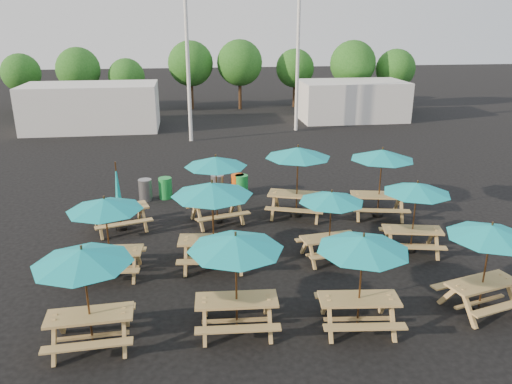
{
  "coord_description": "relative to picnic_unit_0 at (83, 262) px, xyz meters",
  "views": [
    {
      "loc": [
        -2.13,
        -13.98,
        6.5
      ],
      "look_at": [
        0.0,
        1.5,
        1.1
      ],
      "focal_mm": 35.0,
      "sensor_mm": 36.0,
      "label": 1
    }
  ],
  "objects": [
    {
      "name": "picnic_unit_6",
      "position": [
        5.74,
        -0.14,
        -0.02
      ],
      "size": [
        2.2,
        2.2,
        2.23
      ],
      "rotation": [
        0.0,
        0.0,
        -0.1
      ],
      "color": "tan",
      "rests_on": "ground"
    },
    {
      "name": "picnic_unit_2",
      "position": [
        -0.12,
        6.22,
        -1.0
      ],
      "size": [
        2.18,
        2.03,
        2.3
      ],
      "rotation": [
        0.0,
        0.0,
        0.3
      ],
      "color": "tan",
      "rests_on": "ground"
    },
    {
      "name": "waste_bin_1",
      "position": [
        1.23,
        9.11,
        -1.54
      ],
      "size": [
        0.5,
        0.5,
        0.81
      ],
      "primitive_type": "cylinder",
      "color": "#1A933B",
      "rests_on": "ground"
    },
    {
      "name": "picnic_unit_8",
      "position": [
        5.81,
        6.6,
        0.21
      ],
      "size": [
        2.85,
        2.85,
        2.5
      ],
      "rotation": [
        0.0,
        0.0,
        -0.34
      ],
      "color": "tan",
      "rests_on": "ground"
    },
    {
      "name": "tree_2",
      "position": [
        -2.06,
        28.34,
        0.68
      ],
      "size": [
        2.59,
        2.59,
        3.93
      ],
      "color": "#382314",
      "rests_on": "ground"
    },
    {
      "name": "tree_5",
      "position": [
        10.55,
        29.36,
        1.02
      ],
      "size": [
        2.94,
        2.94,
        4.45
      ],
      "color": "#382314",
      "rests_on": "ground"
    },
    {
      "name": "event_tent_1",
      "position": [
        13.33,
        23.68,
        -0.65
      ],
      "size": [
        7.0,
        4.0,
        2.6
      ],
      "primitive_type": "cube",
      "color": "silver",
      "rests_on": "ground"
    },
    {
      "name": "mast_0",
      "position": [
        2.33,
        18.68,
        4.05
      ],
      "size": [
        0.2,
        0.2,
        12.0
      ],
      "primitive_type": "cylinder",
      "color": "silver",
      "rests_on": "ground"
    },
    {
      "name": "picnic_unit_3",
      "position": [
        3.07,
        0.15,
        0.03
      ],
      "size": [
        2.17,
        2.17,
        2.29
      ],
      "rotation": [
        0.0,
        0.0,
        -0.06
      ],
      "color": "tan",
      "rests_on": "ground"
    },
    {
      "name": "waste_bin_2",
      "position": [
        3.23,
        9.21,
        -1.54
      ],
      "size": [
        0.5,
        0.5,
        0.81
      ],
      "primitive_type": "cylinder",
      "color": "gray",
      "rests_on": "ground"
    },
    {
      "name": "tree_7",
      "position": [
        17.95,
        27.61,
        1.04
      ],
      "size": [
        2.95,
        2.95,
        4.48
      ],
      "color": "#382314",
      "rests_on": "ground"
    },
    {
      "name": "picnic_unit_11",
      "position": [
        8.62,
        6.21,
        0.14
      ],
      "size": [
        2.56,
        2.56,
        2.42
      ],
      "rotation": [
        0.0,
        0.0,
        -0.21
      ],
      "color": "tan",
      "rests_on": "ground"
    },
    {
      "name": "event_tent_0",
      "position": [
        -3.67,
        22.68,
        -0.55
      ],
      "size": [
        8.0,
        4.0,
        2.8
      ],
      "primitive_type": "cube",
      "color": "silver",
      "rests_on": "ground"
    },
    {
      "name": "tree_6",
      "position": [
        14.56,
        27.58,
        1.48
      ],
      "size": [
        3.38,
        3.38,
        5.13
      ],
      "color": "#382314",
      "rests_on": "ground"
    },
    {
      "name": "tree_4",
      "position": [
        6.23,
        28.94,
        1.51
      ],
      "size": [
        3.41,
        3.41,
        5.17
      ],
      "color": "#382314",
      "rests_on": "ground"
    },
    {
      "name": "mast_1",
      "position": [
        8.83,
        20.68,
        4.05
      ],
      "size": [
        0.2,
        0.2,
        12.0
      ],
      "primitive_type": "cylinder",
      "color": "silver",
      "rests_on": "ground"
    },
    {
      "name": "waste_bin_3",
      "position": [
        4.02,
        9.16,
        -1.54
      ],
      "size": [
        0.5,
        0.5,
        0.81
      ],
      "primitive_type": "cylinder",
      "color": "#E9580D",
      "rests_on": "ground"
    },
    {
      "name": "picnic_unit_9",
      "position": [
        8.83,
        0.16,
        -0.05
      ],
      "size": [
        2.39,
        2.39,
        2.19
      ],
      "rotation": [
        0.0,
        0.0,
        0.26
      ],
      "color": "tan",
      "rests_on": "ground"
    },
    {
      "name": "tree_1",
      "position": [
        -5.42,
        28.59,
        1.2
      ],
      "size": [
        3.11,
        3.11,
        4.72
      ],
      "color": "#382314",
      "rests_on": "ground"
    },
    {
      "name": "picnic_unit_0",
      "position": [
        0.0,
        0.0,
        0.0
      ],
      "size": [
        2.12,
        2.12,
        2.25
      ],
      "rotation": [
        0.0,
        0.0,
        0.05
      ],
      "color": "tan",
      "rests_on": "ground"
    },
    {
      "name": "picnic_unit_10",
      "position": [
        8.57,
        3.37,
        -0.09
      ],
      "size": [
        2.29,
        2.29,
        2.15
      ],
      "rotation": [
        0.0,
        0.0,
        -0.21
      ],
      "color": "tan",
      "rests_on": "ground"
    },
    {
      "name": "waste_bin_4",
      "position": [
        4.15,
        9.04,
        -1.54
      ],
      "size": [
        0.5,
        0.5,
        0.81
      ],
      "primitive_type": "cylinder",
      "color": "#1A933B",
      "rests_on": "ground"
    },
    {
      "name": "tree_0",
      "position": [
        -9.74,
        29.93,
        0.88
      ],
      "size": [
        2.8,
        2.8,
        4.24
      ],
      "color": "#382314",
      "rests_on": "ground"
    },
    {
      "name": "picnic_unit_5",
      "position": [
        3.04,
        6.41,
        0.06
      ],
      "size": [
        2.57,
        2.57,
        2.32
      ],
      "rotation": [
        0.0,
        0.0,
        0.28
      ],
      "color": "tan",
      "rests_on": "ground"
    },
    {
      "name": "picnic_unit_1",
      "position": [
        -0.02,
        3.1,
        -0.05
      ],
      "size": [
        2.09,
        2.09,
        2.2
      ],
      "rotation": [
        0.0,
        0.0,
        -0.07
      ],
      "color": "tan",
      "rests_on": "ground"
    },
    {
      "name": "picnic_unit_4",
      "position": [
        2.75,
        3.25,
        0.17
      ],
      "size": [
        2.41,
        2.41,
        2.45
      ],
      "rotation": [
        0.0,
        0.0,
        -0.1
      ],
      "color": "tan",
      "rests_on": "ground"
    },
    {
      "name": "waste_bin_0",
      "position": [
        0.48,
        9.01,
        -1.54
      ],
      "size": [
        0.5,
        0.5,
        0.81
      ],
      "primitive_type": "cylinder",
      "color": "gray",
      "rests_on": "ground"
    },
    {
      "name": "picnic_unit_7",
      "position": [
        6.03,
        3.24,
        -0.18
      ],
      "size": [
        2.05,
        2.05,
        2.04
      ],
      "rotation": [
        0.0,
        0.0,
        0.13
      ],
      "color": "tan",
      "rests_on": "ground"
    },
    {
      "name": "ground",
      "position": [
        4.33,
        4.68,
        -1.95
      ],
      "size": [
        120.0,
        120.0,
        0.0
      ],
      "primitive_type": "plane",
      "color": "black",
      "rests_on": "ground"
    },
    {
      "name": "tree_3",
      "position": [
        2.58,
        29.4,
        1.46
      ],
      "size": [
        3.36,
        3.36,
        5.09
      ],
      "color": "#382314",
      "rests_on": "ground"
    }
  ]
}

